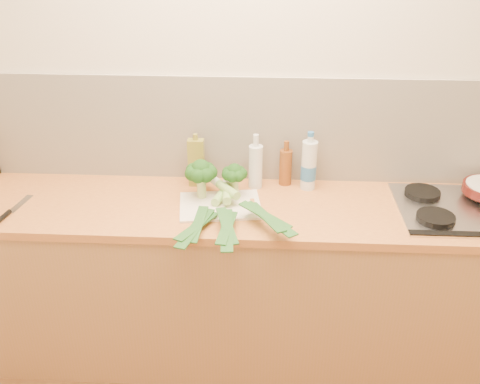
% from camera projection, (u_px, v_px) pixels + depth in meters
% --- Properties ---
extents(room_shell, '(3.50, 3.50, 3.50)m').
position_uv_depth(room_shell, '(246.00, 130.00, 2.68)').
color(room_shell, beige).
rests_on(room_shell, ground).
extents(counter, '(3.20, 0.62, 0.90)m').
position_uv_depth(counter, '(243.00, 281.00, 2.76)').
color(counter, '#A67245').
rests_on(counter, ground).
extents(gas_hob, '(0.58, 0.50, 0.04)m').
position_uv_depth(gas_hob, '(461.00, 208.00, 2.49)').
color(gas_hob, silver).
rests_on(gas_hob, counter).
extents(chopping_board, '(0.42, 0.33, 0.01)m').
position_uv_depth(chopping_board, '(220.00, 206.00, 2.53)').
color(chopping_board, white).
rests_on(chopping_board, counter).
extents(broccoli_left, '(0.15, 0.16, 0.20)m').
position_uv_depth(broccoli_left, '(201.00, 172.00, 2.53)').
color(broccoli_left, '#B2C975').
rests_on(broccoli_left, chopping_board).
extents(broccoli_right, '(0.12, 0.13, 0.17)m').
position_uv_depth(broccoli_right, '(234.00, 174.00, 2.56)').
color(broccoli_right, '#B2C975').
rests_on(broccoli_right, chopping_board).
extents(leek_front, '(0.22, 0.63, 0.04)m').
position_uv_depth(leek_front, '(214.00, 204.00, 2.48)').
color(leek_front, white).
rests_on(leek_front, chopping_board).
extents(leek_mid, '(0.12, 0.71, 0.04)m').
position_uv_depth(leek_mid, '(227.00, 200.00, 2.48)').
color(leek_mid, white).
rests_on(leek_mid, chopping_board).
extents(leek_back, '(0.45, 0.58, 0.04)m').
position_uv_depth(leek_back, '(236.00, 196.00, 2.48)').
color(leek_back, white).
rests_on(leek_back, chopping_board).
extents(chefs_knife, '(0.07, 0.30, 0.02)m').
position_uv_depth(chefs_knife, '(7.00, 214.00, 2.45)').
color(chefs_knife, silver).
rests_on(chefs_knife, counter).
extents(oil_tin, '(0.08, 0.05, 0.28)m').
position_uv_depth(oil_tin, '(196.00, 162.00, 2.68)').
color(oil_tin, olive).
rests_on(oil_tin, counter).
extents(glass_bottle, '(0.07, 0.07, 0.28)m').
position_uv_depth(glass_bottle, '(256.00, 166.00, 2.67)').
color(glass_bottle, silver).
rests_on(glass_bottle, counter).
extents(amber_bottle, '(0.06, 0.06, 0.23)m').
position_uv_depth(amber_bottle, '(286.00, 166.00, 2.70)').
color(amber_bottle, brown).
rests_on(amber_bottle, counter).
extents(water_bottle, '(0.08, 0.08, 0.28)m').
position_uv_depth(water_bottle, '(309.00, 167.00, 2.65)').
color(water_bottle, silver).
rests_on(water_bottle, counter).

